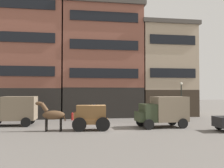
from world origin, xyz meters
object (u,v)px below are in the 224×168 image
cargo_wagon (90,116)px  pedestrian_officer (94,112)px  fire_hydrant_curbside (72,116)px  streetlamp_curbside (181,95)px  delivery_truck_near (163,111)px  draft_horse (52,115)px  delivery_truck_far (13,110)px

cargo_wagon → pedestrian_officer: (0.71, 5.44, -0.17)m
fire_hydrant_curbside → streetlamp_curbside: bearing=1.2°
fire_hydrant_curbside → delivery_truck_near: bearing=-39.1°
draft_horse → delivery_truck_far: 5.15m
draft_horse → delivery_truck_near: delivery_truck_near is taller
draft_horse → pedestrian_officer: (3.66, 5.44, -0.29)m
delivery_truck_near → fire_hydrant_curbside: size_ratio=5.37×
draft_horse → fire_hydrant_curbside: 7.06m
streetlamp_curbside → delivery_truck_far: bearing=-168.5°
cargo_wagon → streetlamp_curbside: 13.13m
delivery_truck_far → streetlamp_curbside: (17.61, 3.57, 1.25)m
draft_horse → delivery_truck_far: (-3.73, 3.54, 0.15)m
delivery_truck_near → delivery_truck_far: bearing=167.1°
delivery_truck_far → streetlamp_curbside: streetlamp_curbside is taller
delivery_truck_far → fire_hydrant_curbside: 6.26m
cargo_wagon → fire_hydrant_curbside: size_ratio=3.61×
draft_horse → delivery_truck_near: size_ratio=0.53×
pedestrian_officer → fire_hydrant_curbside: (-2.17, 1.41, -0.55)m
delivery_truck_near → streetlamp_curbside: streetlamp_curbside is taller
cargo_wagon → fire_hydrant_curbside: cargo_wagon is taller
pedestrian_officer → draft_horse: bearing=-123.9°
cargo_wagon → delivery_truck_near: bearing=5.4°
delivery_truck_near → pedestrian_officer: 7.38m
delivery_truck_near → pedestrian_officer: size_ratio=2.48×
fire_hydrant_curbside → delivery_truck_far: bearing=-147.6°
draft_horse → delivery_truck_near: (9.20, 0.59, 0.15)m
delivery_truck_near → fire_hydrant_curbside: (-7.71, 6.26, -1.00)m
pedestrian_officer → streetlamp_curbside: streetlamp_curbside is taller
draft_horse → pedestrian_officer: size_ratio=1.31×
draft_horse → cargo_wagon: bearing=-0.1°
delivery_truck_far → cargo_wagon: bearing=-27.9°
draft_horse → delivery_truck_far: size_ratio=0.53×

